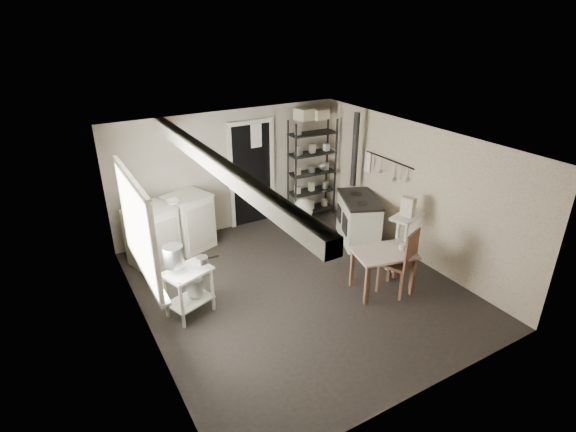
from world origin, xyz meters
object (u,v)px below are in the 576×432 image
chair (396,263)px  prep_table (189,290)px  stove (358,219)px  flour_sack (302,211)px  base_cabinets (172,231)px  shelf_rack (312,172)px  work_table (382,269)px  stockpot (174,256)px

chair → prep_table: bearing=138.4°
stove → flour_sack: 1.29m
stove → flour_sack: bearing=136.0°
base_cabinets → shelf_rack: bearing=-14.8°
chair → flour_sack: chair is taller
base_cabinets → stove: size_ratio=1.41×
base_cabinets → stove: bearing=-39.9°
base_cabinets → flour_sack: base_cabinets is taller
shelf_rack → work_table: (-0.59, -2.91, -0.57)m
stove → shelf_rack: bearing=118.9°
work_table → flour_sack: 2.68m
base_cabinets → flour_sack: bearing=-19.3°
prep_table → chair: 3.05m
stockpot → stove: stockpot is taller
prep_table → shelf_rack: 3.91m
prep_table → chair: chair is taller
stockpot → base_cabinets: stockpot is taller
shelf_rack → flour_sack: (-0.36, -0.24, -0.71)m
prep_table → flour_sack: bearing=31.0°
stockpot → work_table: 3.06m
stove → work_table: (-0.71, -1.49, -0.06)m
prep_table → stove: stove is taller
stockpot → stove: 3.64m
stockpot → chair: 3.23m
prep_table → shelf_rack: bearing=31.3°
flour_sack → shelf_rack: bearing=33.7°
work_table → chair: bearing=-32.5°
stockpot → chair: (3.02, -1.07, -0.45)m
stove → work_table: 1.65m
base_cabinets → stove: 3.34m
stove → flour_sack: stove is taller
stockpot → base_cabinets: bearing=75.6°
prep_table → work_table: size_ratio=0.80×
prep_table → chair: (2.88, -1.00, 0.09)m
stockpot → flour_sack: (3.09, 1.70, -0.70)m
chair → work_table: bearing=125.1°
work_table → flour_sack: work_table is taller
stove → chair: size_ratio=1.02×
shelf_rack → chair: bearing=-95.3°
work_table → base_cabinets: bearing=132.0°
prep_table → stockpot: 0.56m
work_table → chair: (0.16, -0.10, 0.11)m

